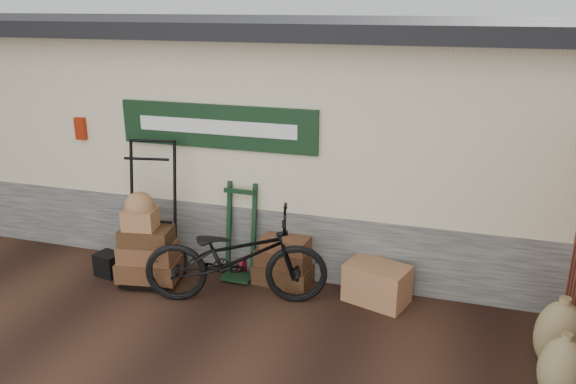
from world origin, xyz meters
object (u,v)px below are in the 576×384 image
object	(u,v)px
wicker_hamper	(377,283)
bicycle	(236,252)
porter_trolley	(151,211)
black_trunk	(109,264)
green_barrow	(240,232)
suitcase_stack	(284,259)

from	to	relation	value
wicker_hamper	bicycle	size ratio (longest dim) A/B	0.33
porter_trolley	black_trunk	distance (m)	0.98
green_barrow	bicycle	xyz separation A→B (m)	(0.19, -0.61, 0.01)
wicker_hamper	bicycle	bearing A→B (deg)	-163.58
wicker_hamper	green_barrow	bearing A→B (deg)	175.57
suitcase_stack	black_trunk	distance (m)	2.32
porter_trolley	wicker_hamper	world-z (taller)	porter_trolley
wicker_hamper	black_trunk	distance (m)	3.49
porter_trolley	black_trunk	world-z (taller)	porter_trolley
green_barrow	black_trunk	distance (m)	1.81
porter_trolley	bicycle	distance (m)	1.31
green_barrow	suitcase_stack	world-z (taller)	green_barrow
green_barrow	suitcase_stack	xyz separation A→B (m)	(0.59, -0.00, -0.30)
black_trunk	porter_trolley	bearing A→B (deg)	13.42
green_barrow	bicycle	distance (m)	0.64
wicker_hamper	black_trunk	bearing A→B (deg)	-174.22
black_trunk	bicycle	world-z (taller)	bicycle
wicker_hamper	suitcase_stack	bearing A→B (deg)	173.44
porter_trolley	green_barrow	distance (m)	1.15
bicycle	suitcase_stack	bearing A→B (deg)	-48.77
black_trunk	bicycle	xyz separation A→B (m)	(1.86, -0.12, 0.48)
green_barrow	wicker_hamper	distance (m)	1.85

